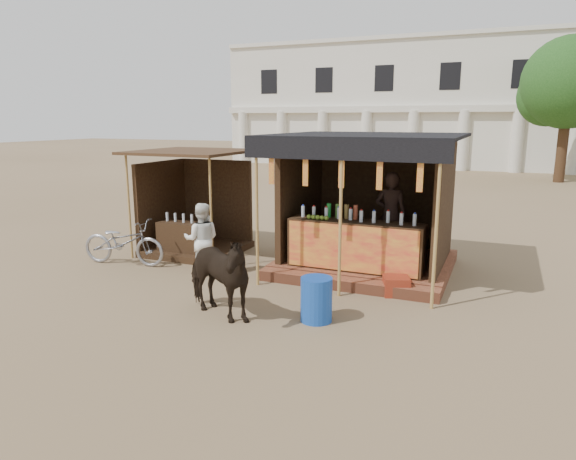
% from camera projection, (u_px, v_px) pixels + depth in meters
% --- Properties ---
extents(ground, '(120.00, 120.00, 0.00)m').
position_uv_depth(ground, '(248.00, 318.00, 8.08)').
color(ground, '#846B4C').
rests_on(ground, ground).
extents(main_stall, '(3.60, 3.61, 2.78)m').
position_uv_depth(main_stall, '(368.00, 221.00, 10.49)').
color(main_stall, '#984E32').
rests_on(main_stall, ground).
extents(secondary_stall, '(2.40, 2.40, 2.38)m').
position_uv_depth(secondary_stall, '(191.00, 216.00, 12.02)').
color(secondary_stall, '#3B2915').
rests_on(secondary_stall, ground).
extents(cow, '(1.78, 1.27, 1.37)m').
position_uv_depth(cow, '(215.00, 275.00, 7.97)').
color(cow, black).
rests_on(cow, ground).
extents(motorbike, '(1.95, 0.92, 0.99)m').
position_uv_depth(motorbike, '(124.00, 242.00, 10.96)').
color(motorbike, gray).
rests_on(motorbike, ground).
extents(bystander, '(0.88, 0.80, 1.46)m').
position_uv_depth(bystander, '(202.00, 239.00, 10.17)').
color(bystander, white).
rests_on(bystander, ground).
extents(blue_barrel, '(0.51, 0.51, 0.70)m').
position_uv_depth(blue_barrel, '(316.00, 299.00, 7.89)').
color(blue_barrel, '#1646A8').
rests_on(blue_barrel, ground).
extents(red_crate, '(0.56, 0.54, 0.33)m').
position_uv_depth(red_crate, '(396.00, 286.00, 9.11)').
color(red_crate, maroon).
rests_on(red_crate, ground).
extents(cooler, '(0.67, 0.48, 0.46)m').
position_uv_depth(cooler, '(403.00, 273.00, 9.63)').
color(cooler, '#1B7A2B').
rests_on(cooler, ground).
extents(background_building, '(26.00, 7.45, 8.18)m').
position_uv_depth(background_building, '(423.00, 106.00, 34.94)').
color(background_building, silver).
rests_on(background_building, ground).
extents(tree, '(4.50, 4.40, 7.00)m').
position_uv_depth(tree, '(564.00, 86.00, 24.80)').
color(tree, '#382314').
rests_on(tree, ground).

